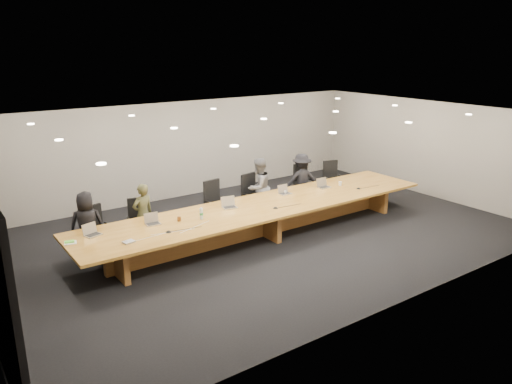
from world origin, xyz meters
TOP-DOWN VIEW (x-y plane):
  - ground at (0.00, 0.00)m, footprint 12.00×12.00m
  - back_wall at (0.00, 4.00)m, footprint 12.00×0.02m
  - conference_table at (0.00, 0.00)m, footprint 9.00×1.80m
  - chair_far_left at (-3.51, 1.17)m, footprint 0.68×0.68m
  - chair_left at (-2.52, 1.34)m, footprint 0.60×0.60m
  - chair_mid_left at (-0.49, 1.27)m, footprint 0.65×0.65m
  - chair_mid_right at (0.58, 1.18)m, footprint 0.70×0.70m
  - chair_right at (2.40, 1.28)m, footprint 0.60×0.60m
  - chair_far_right at (3.50, 1.31)m, footprint 0.69×0.69m
  - person_a at (-3.76, 1.13)m, footprint 0.82×0.66m
  - person_b at (-2.51, 1.14)m, footprint 0.57×0.43m
  - person_c at (0.72, 1.19)m, footprint 0.89×0.78m
  - person_d at (2.19, 1.21)m, footprint 1.09×0.83m
  - laptop_a at (-3.87, 0.38)m, footprint 0.36×0.30m
  - laptop_b at (-2.64, 0.28)m, footprint 0.32×0.24m
  - laptop_c at (-0.75, 0.29)m, footprint 0.37×0.30m
  - laptop_d at (0.98, 0.42)m, footprint 0.30×0.22m
  - laptop_e at (2.18, 0.29)m, footprint 0.33×0.25m
  - water_bottle at (-1.65, -0.00)m, footprint 0.08×0.08m
  - amber_mug at (-2.11, 0.16)m, footprint 0.09×0.09m
  - paper_cup_near at (0.99, 0.42)m, footprint 0.07×0.07m
  - paper_cup_far at (2.67, 0.19)m, footprint 0.09×0.09m
  - notepad at (-4.35, 0.24)m, footprint 0.26×0.23m
  - lime_gadget at (-4.36, 0.25)m, footprint 0.19×0.14m
  - av_box at (-3.44, -0.38)m, footprint 0.24×0.19m
  - mic_left at (-2.58, -0.31)m, footprint 0.13×0.13m
  - mic_center at (0.10, -0.34)m, footprint 0.13×0.13m
  - mic_right at (2.83, -0.31)m, footprint 0.15×0.15m

SIDE VIEW (x-z plane):
  - ground at x=0.00m, z-range 0.00..0.00m
  - chair_left at x=-2.52m, z-range 0.00..1.01m
  - conference_table at x=0.00m, z-range 0.15..0.90m
  - chair_far_left at x=-3.51m, z-range 0.00..1.08m
  - chair_far_right at x=3.50m, z-range 0.00..1.09m
  - chair_mid_left at x=-0.49m, z-range 0.00..1.14m
  - chair_right at x=2.40m, z-range 0.00..1.17m
  - chair_mid_right at x=0.58m, z-range 0.00..1.17m
  - person_b at x=-2.51m, z-range 0.00..1.41m
  - person_a at x=-3.76m, z-range 0.00..1.44m
  - person_d at x=2.19m, z-range 0.00..1.49m
  - notepad at x=-4.35m, z-range 0.75..0.76m
  - mic_right at x=2.83m, z-range 0.75..0.78m
  - av_box at x=-3.44m, z-range 0.75..0.78m
  - mic_left at x=-2.58m, z-range 0.75..0.78m
  - mic_center at x=0.10m, z-range 0.75..0.78m
  - lime_gadget at x=-4.36m, z-range 0.76..0.79m
  - person_c at x=0.72m, z-range 0.00..1.56m
  - paper_cup_near at x=0.99m, z-range 0.75..0.83m
  - amber_mug at x=-2.11m, z-range 0.75..0.85m
  - paper_cup_far at x=2.67m, z-range 0.75..0.85m
  - laptop_d at x=0.98m, z-range 0.75..0.98m
  - water_bottle at x=-1.65m, z-range 0.75..0.98m
  - laptop_b at x=-2.64m, z-range 0.75..0.99m
  - laptop_a at x=-3.87m, z-range 0.75..0.99m
  - laptop_e at x=2.18m, z-range 0.75..1.00m
  - laptop_c at x=-0.75m, z-range 0.75..1.01m
  - back_wall at x=0.00m, z-range 0.00..2.80m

